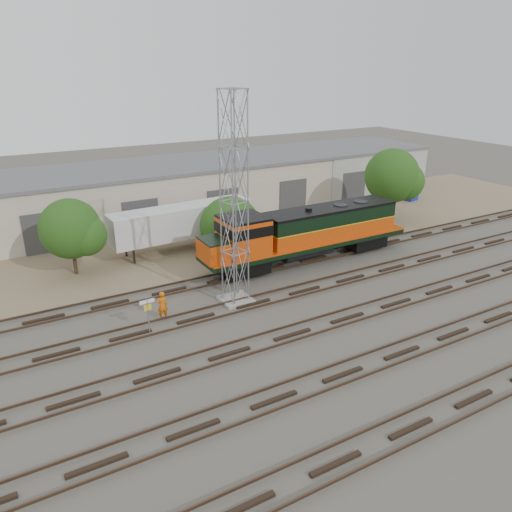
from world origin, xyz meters
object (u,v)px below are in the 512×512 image
signal_tower (234,206)px  worker (162,306)px  semi_trailer (185,222)px  locomotive (304,233)px

signal_tower → worker: size_ratio=7.22×
worker → semi_trailer: 12.47m
signal_tower → semi_trailer: (1.03, 10.86, -4.13)m
worker → locomotive: bearing=-165.0°
worker → semi_trailer: (5.99, 10.85, 1.39)m
locomotive → signal_tower: size_ratio=1.32×
semi_trailer → worker: bearing=-122.0°
locomotive → signal_tower: signal_tower is taller
worker → semi_trailer: semi_trailer is taller
locomotive → semi_trailer: locomotive is taller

